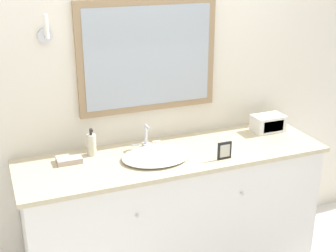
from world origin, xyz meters
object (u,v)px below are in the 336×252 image
sink_basin (156,155)px  appliance_box (268,123)px  picture_frame (224,151)px  soap_bottle (92,144)px

sink_basin → appliance_box: 0.95m
sink_basin → picture_frame: 0.44m
sink_basin → picture_frame: (0.40, -0.17, 0.04)m
appliance_box → soap_bottle: bearing=177.3°
sink_basin → appliance_box: sink_basin is taller
soap_bottle → picture_frame: soap_bottle is taller
soap_bottle → appliance_box: size_ratio=0.80×
sink_basin → soap_bottle: size_ratio=2.44×
picture_frame → appliance_box: bearing=30.7°
appliance_box → picture_frame: (-0.53, -0.32, -0.00)m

